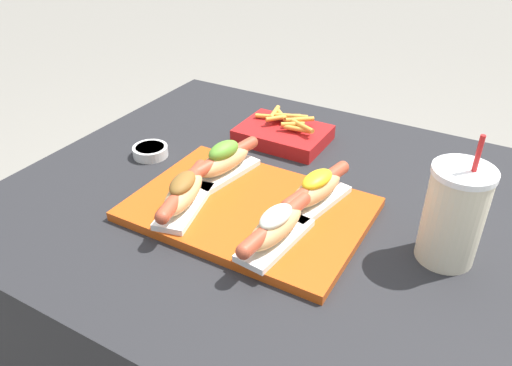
# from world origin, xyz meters

# --- Properties ---
(patio_table) EXTENTS (1.03, 0.91, 0.73)m
(patio_table) POSITION_xyz_m (0.00, 0.00, 0.36)
(patio_table) COLOR #232326
(patio_table) RESTS_ON ground_plane
(serving_tray) EXTENTS (0.44, 0.31, 0.02)m
(serving_tray) POSITION_xyz_m (0.00, -0.08, 0.73)
(serving_tray) COLOR #CC4C14
(serving_tray) RESTS_ON patio_table
(hot_dog_0) EXTENTS (0.10, 0.20, 0.07)m
(hot_dog_0) POSITION_xyz_m (-0.10, -0.15, 0.78)
(hot_dog_0) COLOR white
(hot_dog_0) RESTS_ON serving_tray
(hot_dog_1) EXTENTS (0.08, 0.20, 0.07)m
(hot_dog_1) POSITION_xyz_m (0.10, -0.16, 0.78)
(hot_dog_1) COLOR white
(hot_dog_1) RESTS_ON serving_tray
(hot_dog_2) EXTENTS (0.09, 0.20, 0.08)m
(hot_dog_2) POSITION_xyz_m (-0.10, -0.01, 0.78)
(hot_dog_2) COLOR white
(hot_dog_2) RESTS_ON serving_tray
(hot_dog_3) EXTENTS (0.09, 0.20, 0.07)m
(hot_dog_3) POSITION_xyz_m (0.11, -0.02, 0.78)
(hot_dog_3) COLOR white
(hot_dog_3) RESTS_ON serving_tray
(sauce_bowl) EXTENTS (0.08, 0.08, 0.02)m
(sauce_bowl) POSITION_xyz_m (-0.31, -0.00, 0.74)
(sauce_bowl) COLOR silver
(sauce_bowl) RESTS_ON patio_table
(drink_cup) EXTENTS (0.10, 0.10, 0.23)m
(drink_cup) POSITION_xyz_m (0.35, -0.03, 0.81)
(drink_cup) COLOR beige
(drink_cup) RESTS_ON patio_table
(fries_basket) EXTENTS (0.21, 0.15, 0.06)m
(fries_basket) POSITION_xyz_m (-0.08, 0.22, 0.75)
(fries_basket) COLOR #B21919
(fries_basket) RESTS_ON patio_table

